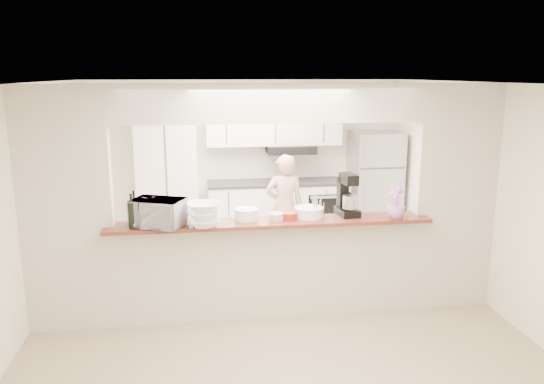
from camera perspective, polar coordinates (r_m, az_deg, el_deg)
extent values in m
plane|color=tan|center=(5.98, -0.18, -13.07)|extent=(6.00, 6.00, 0.00)
cube|color=beige|center=(7.40, -1.84, -7.86)|extent=(5.00, 2.90, 0.01)
cube|color=beige|center=(5.66, -21.23, -1.98)|extent=(0.90, 0.15, 2.50)
cube|color=beige|center=(6.17, 19.03, -0.65)|extent=(0.90, 0.15, 2.50)
cube|color=beige|center=(5.40, -0.19, 9.51)|extent=(3.20, 0.15, 0.40)
cube|color=beige|center=(5.77, -0.18, -8.37)|extent=(3.20, 0.15, 1.05)
cube|color=brown|center=(5.55, -0.11, -3.30)|extent=(3.40, 0.38, 0.04)
cube|color=white|center=(8.20, -11.15, 1.54)|extent=(0.90, 0.60, 2.10)
cube|color=white|center=(8.40, 0.33, -2.14)|extent=(2.10, 0.60, 0.90)
cube|color=#2D2D2F|center=(8.30, 0.34, 1.00)|extent=(2.10, 0.62, 0.04)
cube|color=white|center=(8.28, 0.22, 7.66)|extent=(2.10, 0.35, 0.75)
cube|color=black|center=(8.27, 2.04, 4.61)|extent=(0.75, 0.45, 0.12)
cube|color=black|center=(8.24, 5.81, -2.14)|extent=(0.55, 0.02, 0.55)
cube|color=#ADADB2|center=(8.64, 10.94, 0.76)|extent=(0.75, 0.70, 1.70)
imported|color=#EC7DD8|center=(5.58, -13.60, -1.77)|extent=(0.30, 0.28, 0.30)
cylinder|color=black|center=(5.62, -14.58, -1.97)|extent=(0.07, 0.07, 0.25)
cylinder|color=black|center=(5.58, -14.68, -0.28)|extent=(0.02, 0.02, 0.09)
cylinder|color=black|center=(5.41, -14.84, -2.49)|extent=(0.07, 0.07, 0.27)
cylinder|color=black|center=(5.36, -14.94, -0.65)|extent=(0.02, 0.02, 0.09)
imported|color=#BBBAC0|center=(5.43, -12.16, -2.21)|extent=(0.60, 0.51, 0.28)
imported|color=white|center=(5.35, -7.39, -2.47)|extent=(0.35, 0.35, 0.24)
cylinder|color=white|center=(5.58, -2.77, -2.43)|extent=(0.25, 0.25, 0.11)
cylinder|color=white|center=(5.57, -2.78, -1.85)|extent=(0.26, 0.26, 0.01)
cylinder|color=white|center=(5.68, 3.98, -2.23)|extent=(0.30, 0.30, 0.10)
cylinder|color=white|center=(5.67, 3.98, -1.69)|extent=(0.31, 0.31, 0.01)
cylinder|color=maroon|center=(5.59, 1.89, -2.60)|extent=(0.16, 0.16, 0.07)
cylinder|color=#C2AD88|center=(5.56, 0.47, -2.65)|extent=(0.16, 0.16, 0.07)
cube|color=silver|center=(5.70, 4.25, -2.61)|extent=(0.27, 0.17, 0.02)
cube|color=white|center=(5.69, 4.26, -2.22)|extent=(0.12, 0.12, 0.06)
cube|color=black|center=(5.81, 8.09, -2.12)|extent=(0.23, 0.33, 0.08)
cube|color=black|center=(5.86, 7.75, 0.06)|extent=(0.14, 0.12, 0.33)
cube|color=black|center=(5.71, 8.25, 1.41)|extent=(0.16, 0.27, 0.11)
cylinder|color=#B7B7BC|center=(5.72, 8.38, -1.06)|extent=(0.15, 0.15, 0.14)
imported|color=#C174D8|center=(5.74, 13.25, -1.10)|extent=(0.24, 0.24, 0.35)
imported|color=tan|center=(7.46, 1.34, -1.68)|extent=(0.55, 0.37, 1.50)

